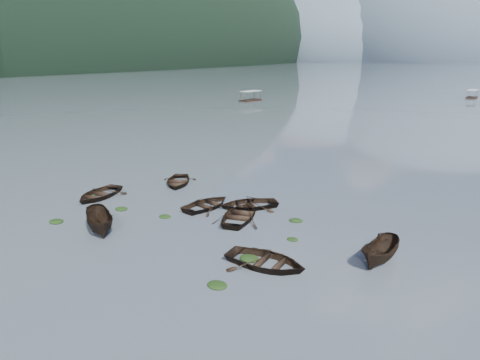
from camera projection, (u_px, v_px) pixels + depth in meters
The scene contains 21 objects.
ground_plane at pixel (145, 257), 26.78m from camera, with size 2400.00×2400.00×0.00m, color #48505A.
haze_mtn_a at pixel (343, 60), 899.63m from camera, with size 520.00×520.00×280.00m, color #475666.
haze_mtn_b at pixel (447, 61), 804.10m from camera, with size 520.00×520.00×340.00m, color #475666.
rowboat_0 at pixel (99, 197), 38.06m from camera, with size 3.58×5.01×1.04m, color black.
rowboat_1 at pixel (207, 208), 35.50m from camera, with size 3.30×4.63×0.96m, color black.
rowboat_2 at pixel (101, 231), 30.75m from camera, with size 1.74×4.63×1.79m, color black.
rowboat_3 at pixel (240, 219), 33.05m from camera, with size 3.60×5.04×1.04m, color black.
rowboat_4 at pixel (266, 266), 25.70m from camera, with size 3.62×5.07×1.05m, color black.
rowboat_5 at pixel (380, 262), 26.20m from camera, with size 1.58×4.20×1.62m, color black.
rowboat_6 at pixel (178, 184), 41.88m from camera, with size 3.38×4.73×0.98m, color black.
rowboat_7 at pixel (249, 207), 35.52m from camera, with size 3.48×4.87×1.01m, color black.
weed_clump_0 at pixel (56, 222), 32.37m from camera, with size 1.16×0.95×0.25m, color black.
weed_clump_1 at pixel (121, 210), 35.02m from camera, with size 1.10×0.88×0.24m, color black.
weed_clump_2 at pixel (217, 286), 23.45m from camera, with size 1.18×0.94×0.26m, color black.
weed_clump_3 at pixel (292, 240), 29.32m from camera, with size 0.81×0.68×0.18m, color black.
weed_clump_4 at pixel (249, 260), 26.51m from camera, with size 1.30×1.03×0.27m, color black.
weed_clump_5 at pixel (97, 194), 38.94m from camera, with size 1.17×0.94×0.25m, color black.
weed_clump_6 at pixel (165, 217), 33.41m from camera, with size 0.99×0.82×0.21m, color black.
weed_clump_7 at pixel (296, 221), 32.59m from camera, with size 1.07×0.86×0.23m, color black.
pontoon_left at pixel (251, 101), 116.46m from camera, with size 2.82×6.77×2.59m, color black, non-canonical shape.
pontoon_centre at pixel (472, 98), 124.01m from camera, with size 2.48×5.96×2.28m, color black, non-canonical shape.
Camera 1 is at (17.29, -18.11, 12.23)m, focal length 32.00 mm.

